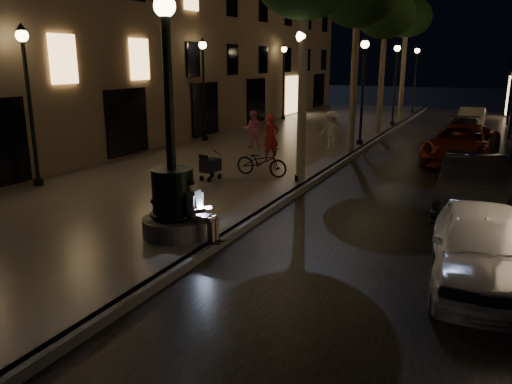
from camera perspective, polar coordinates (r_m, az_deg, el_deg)
The scene contains 25 objects.
ground at distance 22.65m, azimuth 11.86°, elevation 4.42°, with size 120.00×120.00×0.00m, color black.
cobble_lane at distance 22.16m, azimuth 19.42°, elevation 3.70°, with size 6.00×45.00×0.02m, color black.
promenade at distance 23.85m, azimuth 2.47°, elevation 5.48°, with size 8.00×45.00×0.20m, color #655F59.
curb_strip at distance 22.63m, azimuth 11.87°, elevation 4.67°, with size 0.25×45.00×0.20m, color #59595B.
fountain_lamppost at distance 10.98m, azimuth -9.50°, elevation 0.13°, with size 1.40×1.40×5.21m.
seated_man_laptop at distance 10.74m, azimuth -6.74°, elevation -1.84°, with size 0.94×0.32×1.31m.
tree_third at distance 27.33m, azimuth 14.57°, elevation 18.93°, with size 3.00×3.00×7.20m.
tree_far at distance 33.23m, azimuth 16.85°, elevation 18.47°, with size 3.00×3.00×7.50m.
lamp_curb_a at distance 15.69m, azimuth 5.17°, elevation 12.11°, with size 0.36×0.36×4.81m.
lamp_curb_b at distance 23.35m, azimuth 12.16°, elevation 12.71°, with size 0.36×0.36×4.81m.
lamp_curb_c at distance 31.19m, azimuth 15.67°, elevation 12.94°, with size 0.36×0.36×4.81m.
lamp_curb_d at distance 39.09m, azimuth 17.78°, elevation 13.06°, with size 0.36×0.36×4.81m.
lamp_left_a at distance 16.48m, azimuth -24.64°, elevation 10.99°, with size 0.36×0.36×4.81m.
lamp_left_b at distance 24.20m, azimuth -6.03°, elevation 13.01°, with size 0.36×0.36×4.81m.
lamp_left_c at distance 33.16m, azimuth 3.18°, elevation 13.53°, with size 0.36×0.36×4.81m.
stroller at distance 16.15m, azimuth -5.26°, elevation 3.05°, with size 0.50×0.96×0.97m.
car_front at distance 9.87m, azimuth 24.41°, elevation -5.72°, with size 1.70×4.22×1.44m, color #9FA0A7.
car_second at distance 14.48m, azimuth 23.54°, elevation 0.76°, with size 1.59×4.56×1.50m, color black.
car_third at distance 21.49m, azimuth 22.48°, elevation 5.08°, with size 2.47×5.35×1.49m, color maroon.
car_rear at distance 25.94m, azimuth 22.74°, elevation 6.30°, with size 1.77×4.35×1.26m, color #2C2C30.
car_fifth at distance 32.39m, azimuth 23.38°, elevation 7.72°, with size 1.36×3.89×1.28m, color #A7A8A3.
pedestrian_red at distance 19.25m, azimuth 1.75°, elevation 6.23°, with size 0.65×0.43×1.78m, color #AE2422.
pedestrian_pink at distance 22.24m, azimuth -0.37°, elevation 7.21°, with size 0.80×0.62×1.64m, color pink.
pedestrian_white at distance 22.29m, azimuth 8.59°, elevation 7.05°, with size 1.05×0.60×1.62m, color silver.
bicycle at distance 16.67m, azimuth 0.64°, elevation 3.46°, with size 0.64×1.83×0.96m, color black.
Camera 1 is at (5.11, -6.70, 3.95)m, focal length 35.00 mm.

